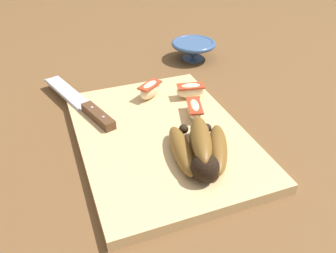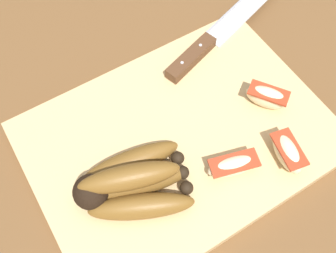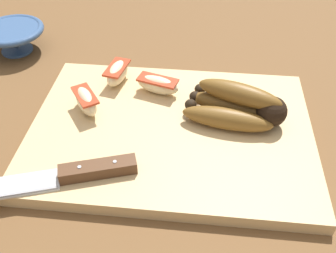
# 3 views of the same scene
# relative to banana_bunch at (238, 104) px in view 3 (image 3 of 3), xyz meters

# --- Properties ---
(ground_plane) EXTENTS (6.00, 6.00, 0.00)m
(ground_plane) POSITION_rel_banana_bunch_xyz_m (-0.10, -0.04, -0.04)
(ground_plane) COLOR brown
(cutting_board) EXTENTS (0.42, 0.30, 0.02)m
(cutting_board) POSITION_rel_banana_bunch_xyz_m (-0.09, -0.03, -0.03)
(cutting_board) COLOR tan
(cutting_board) RESTS_ON ground_plane
(banana_bunch) EXTENTS (0.15, 0.13, 0.06)m
(banana_bunch) POSITION_rel_banana_bunch_xyz_m (0.00, 0.00, 0.00)
(banana_bunch) COLOR black
(banana_bunch) RESTS_ON cutting_board
(chefs_knife) EXTENTS (0.28, 0.11, 0.02)m
(chefs_knife) POSITION_rel_banana_bunch_xyz_m (-0.23, -0.15, -0.02)
(chefs_knife) COLOR silver
(chefs_knife) RESTS_ON cutting_board
(apple_wedge_near) EXTENTS (0.06, 0.06, 0.04)m
(apple_wedge_near) POSITION_rel_banana_bunch_xyz_m (-0.23, -0.01, -0.00)
(apple_wedge_near) COLOR beige
(apple_wedge_near) RESTS_ON cutting_board
(apple_wedge_middle) EXTENTS (0.04, 0.07, 0.03)m
(apple_wedge_middle) POSITION_rel_banana_bunch_xyz_m (-0.20, 0.07, -0.00)
(apple_wedge_middle) COLOR beige
(apple_wedge_middle) RESTS_ON cutting_board
(apple_wedge_far) EXTENTS (0.07, 0.04, 0.03)m
(apple_wedge_far) POSITION_rel_banana_bunch_xyz_m (-0.13, 0.05, -0.01)
(apple_wedge_far) COLOR beige
(apple_wedge_far) RESTS_ON cutting_board
(ceramic_bowl) EXTENTS (0.12, 0.12, 0.05)m
(ceramic_bowl) POSITION_rel_banana_bunch_xyz_m (-0.43, 0.18, -0.01)
(ceramic_bowl) COLOR #385684
(ceramic_bowl) RESTS_ON ground_plane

